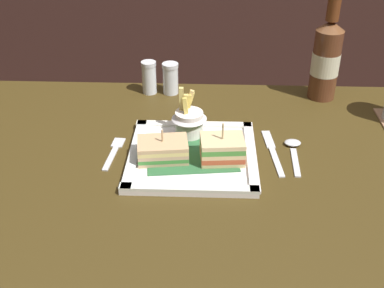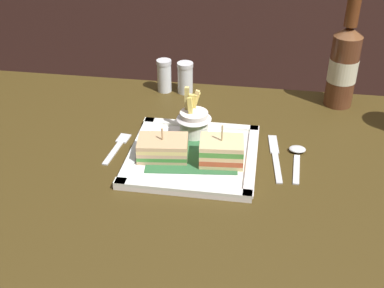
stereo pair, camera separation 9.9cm
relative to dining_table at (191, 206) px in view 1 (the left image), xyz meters
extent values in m
cube|color=#403113|center=(0.00, 0.00, 0.09)|extent=(1.38, 0.75, 0.04)
cube|color=white|center=(0.00, 0.02, 0.11)|extent=(0.26, 0.26, 0.01)
cube|color=#2D6337|center=(0.00, 0.02, 0.12)|extent=(0.20, 0.16, 0.00)
cube|color=white|center=(0.00, -0.10, 0.12)|extent=(0.26, 0.02, 0.01)
cube|color=white|center=(0.00, 0.14, 0.12)|extent=(0.26, 0.02, 0.01)
cube|color=white|center=(-0.12, 0.02, 0.12)|extent=(0.02, 0.26, 0.01)
cube|color=white|center=(0.12, 0.02, 0.12)|extent=(0.02, 0.26, 0.01)
cube|color=tan|center=(-0.06, 0.00, 0.12)|extent=(0.11, 0.08, 0.01)
cube|color=#478E3C|center=(-0.06, 0.00, 0.13)|extent=(0.11, 0.08, 0.01)
cube|color=tan|center=(-0.06, 0.00, 0.14)|extent=(0.11, 0.08, 0.01)
cube|color=#E7CB79|center=(-0.06, 0.00, 0.15)|extent=(0.11, 0.08, 0.01)
cube|color=tan|center=(-0.06, 0.00, 0.16)|extent=(0.11, 0.08, 0.01)
cylinder|color=tan|center=(-0.06, 0.00, 0.15)|extent=(0.00, 0.00, 0.07)
cube|color=#DDC082|center=(0.06, 0.00, 0.12)|extent=(0.09, 0.07, 0.01)
cube|color=#BC4F2D|center=(0.06, 0.00, 0.13)|extent=(0.09, 0.07, 0.01)
cube|color=#DEB67D|center=(0.06, 0.00, 0.14)|extent=(0.09, 0.07, 0.01)
cube|color=#4A9139|center=(0.06, 0.00, 0.15)|extent=(0.09, 0.07, 0.01)
cube|color=#DEC18A|center=(0.06, 0.00, 0.16)|extent=(0.09, 0.07, 0.01)
cylinder|color=tan|center=(0.06, 0.00, 0.16)|extent=(0.00, 0.00, 0.08)
cylinder|color=white|center=(-0.01, 0.10, 0.15)|extent=(0.06, 0.06, 0.06)
cone|color=silver|center=(-0.01, 0.10, 0.17)|extent=(0.08, 0.08, 0.02)
cube|color=#E6D073|center=(-0.03, 0.11, 0.19)|extent=(0.01, 0.01, 0.08)
cube|color=#EBC473|center=(-0.01, 0.11, 0.19)|extent=(0.03, 0.02, 0.07)
cube|color=#E9D368|center=(-0.01, 0.11, 0.18)|extent=(0.03, 0.01, 0.06)
cube|color=#EBD061|center=(-0.01, 0.09, 0.18)|extent=(0.02, 0.02, 0.06)
cube|color=#E6CB62|center=(-0.01, 0.10, 0.18)|extent=(0.01, 0.01, 0.06)
cube|color=#E7CD6F|center=(-0.02, 0.10, 0.18)|extent=(0.01, 0.01, 0.06)
cylinder|color=brown|center=(0.32, 0.31, 0.20)|extent=(0.07, 0.07, 0.17)
cone|color=brown|center=(0.32, 0.31, 0.29)|extent=(0.07, 0.07, 0.02)
cylinder|color=brown|center=(0.32, 0.31, 0.34)|extent=(0.03, 0.03, 0.07)
cylinder|color=beige|center=(0.32, 0.31, 0.20)|extent=(0.07, 0.07, 0.06)
cube|color=silver|center=(-0.17, 0.01, 0.11)|extent=(0.02, 0.09, 0.00)
cube|color=silver|center=(-0.16, 0.07, 0.11)|extent=(0.03, 0.04, 0.00)
cube|color=silver|center=(0.17, 0.01, 0.11)|extent=(0.02, 0.11, 0.00)
cube|color=silver|center=(0.16, 0.10, 0.11)|extent=(0.02, 0.07, 0.00)
cube|color=silver|center=(0.21, 0.01, 0.11)|extent=(0.02, 0.10, 0.00)
ellipsoid|color=silver|center=(0.21, 0.08, 0.12)|extent=(0.04, 0.03, 0.01)
cylinder|color=silver|center=(-0.12, 0.32, 0.15)|extent=(0.04, 0.04, 0.07)
cylinder|color=white|center=(-0.12, 0.32, 0.13)|extent=(0.03, 0.03, 0.04)
cylinder|color=silver|center=(-0.12, 0.32, 0.19)|extent=(0.04, 0.04, 0.01)
cylinder|color=silver|center=(-0.07, 0.32, 0.14)|extent=(0.04, 0.04, 0.07)
cylinder|color=#322820|center=(-0.07, 0.32, 0.13)|extent=(0.03, 0.03, 0.04)
cylinder|color=silver|center=(-0.07, 0.32, 0.19)|extent=(0.04, 0.04, 0.01)
camera|label=1|loc=(0.03, -0.83, 0.67)|focal=46.54mm
camera|label=2|loc=(0.13, -0.82, 0.67)|focal=46.54mm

